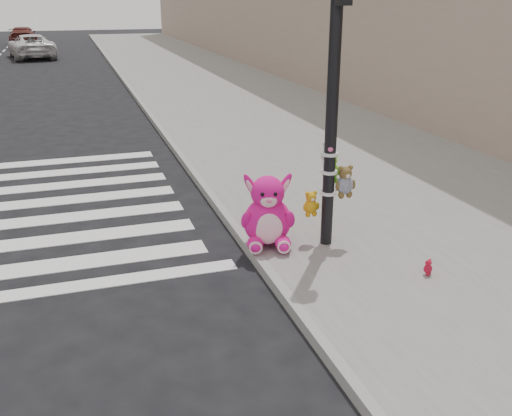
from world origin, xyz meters
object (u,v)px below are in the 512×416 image
object	(u,v)px
signal_pole	(332,131)
car_white_near	(31,46)
red_teddy	(428,267)
pink_bunny	(268,216)

from	to	relation	value
signal_pole	car_white_near	bearing A→B (deg)	99.83
signal_pole	red_teddy	world-z (taller)	signal_pole
red_teddy	pink_bunny	bearing A→B (deg)	106.85
pink_bunny	car_white_near	xyz separation A→B (m)	(-4.29, 29.37, 0.10)
pink_bunny	red_teddy	size ratio (longest dim) A/B	5.02
car_white_near	red_teddy	bearing A→B (deg)	91.75
red_teddy	car_white_near	distance (m)	31.43
pink_bunny	red_teddy	bearing A→B (deg)	-28.73
red_teddy	car_white_near	xyz separation A→B (m)	(-5.89, 30.87, 0.43)
red_teddy	car_white_near	bearing A→B (deg)	70.66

